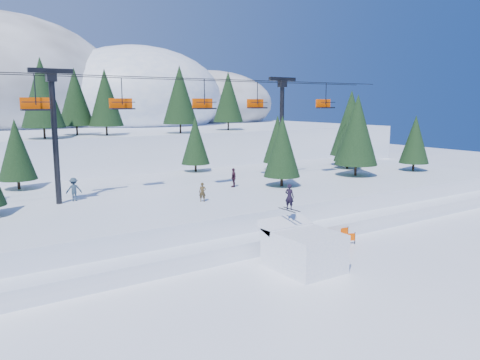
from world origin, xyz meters
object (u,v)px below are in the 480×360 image
banner_far (333,233)px  banner_near (337,238)px  jump_kicker (303,248)px  chairlift (179,113)px

banner_far → banner_near: bearing=-120.9°
jump_kicker → banner_near: 5.77m
banner_near → banner_far: size_ratio=0.94×
jump_kicker → chairlift: chairlift is taller
chairlift → jump_kicker: bearing=-88.9°
jump_kicker → banner_far: size_ratio=1.83×
jump_kicker → banner_near: bearing=22.9°
chairlift → banner_far: chairlift is taller
banner_far → jump_kicker: bearing=-150.6°
banner_far → chairlift: bearing=115.8°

